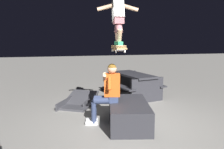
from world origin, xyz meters
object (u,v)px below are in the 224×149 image
(ledge_box_main, at_px, (129,114))
(person_sitting_on_ledge, at_px, (107,91))
(picnic_table_back, at_px, (134,81))
(skateboard, at_px, (118,49))
(skater_airborne, at_px, (118,16))
(kicker_ramp, at_px, (79,103))

(ledge_box_main, relative_size, person_sitting_on_ledge, 1.18)
(person_sitting_on_ledge, height_order, picnic_table_back, person_sitting_on_ledge)
(ledge_box_main, bearing_deg, picnic_table_back, -21.23)
(picnic_table_back, bearing_deg, ledge_box_main, 158.77)
(person_sitting_on_ledge, distance_m, skateboard, 0.94)
(person_sitting_on_ledge, xyz_separation_m, skateboard, (-0.05, -0.24, 0.91))
(skateboard, distance_m, skater_airborne, 0.69)
(skateboard, relative_size, skater_airborne, 0.92)
(skateboard, bearing_deg, kicker_ramp, 23.15)
(person_sitting_on_ledge, bearing_deg, picnic_table_back, -32.13)
(skater_airborne, xyz_separation_m, kicker_ramp, (1.60, 0.71, -2.28))
(ledge_box_main, height_order, person_sitting_on_ledge, person_sitting_on_ledge)
(ledge_box_main, xyz_separation_m, kicker_ramp, (1.81, 0.90, -0.18))
(skateboard, relative_size, picnic_table_back, 0.53)
(person_sitting_on_ledge, bearing_deg, kicker_ramp, 16.26)
(ledge_box_main, bearing_deg, person_sitting_on_ledge, 65.22)
(kicker_ramp, bearing_deg, skateboard, -156.85)
(ledge_box_main, xyz_separation_m, skater_airborne, (0.21, 0.19, 2.09))
(skater_airborne, relative_size, picnic_table_back, 0.57)
(person_sitting_on_ledge, xyz_separation_m, picnic_table_back, (2.14, -1.34, -0.24))
(skateboard, height_order, kicker_ramp, skateboard)
(picnic_table_back, bearing_deg, person_sitting_on_ledge, 147.87)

